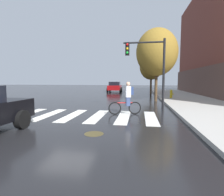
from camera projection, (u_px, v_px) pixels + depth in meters
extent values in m
plane|color=black|center=(67.00, 115.00, 8.99)|extent=(120.00, 120.00, 0.00)
cube|color=silver|center=(4.00, 113.00, 9.54)|extent=(0.55, 3.23, 0.01)
cube|color=silver|center=(26.00, 114.00, 9.34)|extent=(0.55, 3.23, 0.01)
cube|color=silver|center=(49.00, 115.00, 9.14)|extent=(0.55, 3.23, 0.01)
cube|color=silver|center=(73.00, 115.00, 8.95)|extent=(0.55, 3.23, 0.01)
cube|color=silver|center=(98.00, 116.00, 8.75)|extent=(0.55, 3.23, 0.01)
cube|color=silver|center=(124.00, 117.00, 8.55)|extent=(0.55, 3.23, 0.01)
cube|color=silver|center=(151.00, 118.00, 8.35)|extent=(0.55, 3.23, 0.01)
cylinder|color=#473D1E|center=(94.00, 134.00, 5.84)|extent=(0.64, 0.64, 0.01)
cylinder|color=black|center=(22.00, 119.00, 6.45)|extent=(0.25, 0.68, 0.68)
cube|color=maroon|center=(115.00, 87.00, 27.67)|extent=(2.00, 4.60, 0.69)
cube|color=black|center=(115.00, 84.00, 27.47)|extent=(1.71, 2.23, 0.54)
cylinder|color=black|center=(110.00, 89.00, 29.25)|extent=(0.26, 0.68, 0.67)
cylinder|color=black|center=(121.00, 89.00, 29.03)|extent=(0.26, 0.68, 0.67)
cylinder|color=black|center=(108.00, 90.00, 26.38)|extent=(0.26, 0.68, 0.67)
cylinder|color=black|center=(120.00, 90.00, 26.16)|extent=(0.26, 0.68, 0.67)
torus|color=black|center=(135.00, 108.00, 9.22)|extent=(0.65, 0.22, 0.66)
torus|color=black|center=(115.00, 108.00, 9.12)|extent=(0.65, 0.22, 0.66)
cylinder|color=red|center=(125.00, 103.00, 9.14)|extent=(0.88, 0.27, 0.05)
cylinder|color=red|center=(128.00, 101.00, 9.15)|extent=(0.04, 0.04, 0.45)
cube|color=#384772|center=(128.00, 100.00, 9.14)|extent=(0.26, 0.32, 0.56)
cube|color=silver|center=(128.00, 92.00, 9.10)|extent=(0.32, 0.41, 0.56)
sphere|color=tan|center=(128.00, 84.00, 9.06)|extent=(0.22, 0.22, 0.22)
cube|color=navy|center=(131.00, 91.00, 9.11)|extent=(0.22, 0.31, 0.40)
cylinder|color=black|center=(164.00, 75.00, 10.50)|extent=(0.14, 0.14, 4.20)
cylinder|color=black|center=(144.00, 42.00, 10.49)|extent=(2.40, 0.10, 0.10)
cube|color=black|center=(127.00, 49.00, 10.68)|extent=(0.24, 0.20, 0.76)
sphere|color=red|center=(127.00, 44.00, 10.54)|extent=(0.14, 0.14, 0.14)
sphere|color=gold|center=(127.00, 49.00, 10.57)|extent=(0.14, 0.14, 0.14)
sphere|color=green|center=(127.00, 53.00, 10.59)|extent=(0.14, 0.14, 0.14)
cylinder|color=gold|center=(171.00, 94.00, 16.40)|extent=(0.22, 0.22, 0.65)
sphere|color=gold|center=(171.00, 90.00, 16.36)|extent=(0.18, 0.18, 0.18)
cylinder|color=gold|center=(173.00, 94.00, 16.37)|extent=(0.12, 0.09, 0.09)
cylinder|color=#4C3823|center=(156.00, 85.00, 14.96)|extent=(0.24, 0.24, 2.73)
ellipsoid|color=olive|center=(157.00, 52.00, 14.69)|extent=(3.40, 3.40, 3.91)
cylinder|color=#4C3823|center=(151.00, 85.00, 23.07)|extent=(0.24, 0.24, 2.38)
ellipsoid|color=olive|center=(151.00, 66.00, 22.84)|extent=(2.96, 2.96, 3.40)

